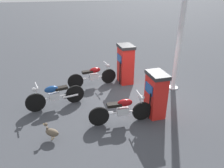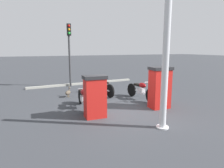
% 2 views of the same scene
% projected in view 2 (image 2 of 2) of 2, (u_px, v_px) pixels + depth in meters
% --- Properties ---
extents(ground_plane, '(120.00, 120.00, 0.00)m').
position_uv_depth(ground_plane, '(126.00, 110.00, 7.83)').
color(ground_plane, '#383A3F').
extents(fuel_pump_near, '(0.66, 0.88, 1.70)m').
position_uv_depth(fuel_pump_near, '(160.00, 87.00, 7.98)').
color(fuel_pump_near, red).
rests_on(fuel_pump_near, ground).
extents(fuel_pump_far, '(0.60, 0.82, 1.51)m').
position_uv_depth(fuel_pump_far, '(95.00, 96.00, 6.89)').
color(fuel_pump_far, red).
rests_on(fuel_pump_far, ground).
extents(motorcycle_near_pump, '(2.15, 0.56, 0.97)m').
position_uv_depth(motorcycle_near_pump, '(141.00, 90.00, 9.38)').
color(motorcycle_near_pump, black).
rests_on(motorcycle_near_pump, ground).
extents(motorcycle_far_pump, '(2.03, 0.56, 0.96)m').
position_uv_depth(motorcycle_far_pump, '(83.00, 97.00, 7.97)').
color(motorcycle_far_pump, black).
rests_on(motorcycle_far_pump, ground).
extents(motorcycle_extra, '(2.06, 0.59, 0.97)m').
position_uv_depth(motorcycle_extra, '(103.00, 86.00, 10.35)').
color(motorcycle_extra, black).
rests_on(motorcycle_extra, ground).
extents(wandering_duck, '(0.46, 0.41, 0.51)m').
position_uv_depth(wandering_duck, '(68.00, 92.00, 9.88)').
color(wandering_duck, brown).
rests_on(wandering_duck, ground).
extents(roadside_traffic_light, '(0.38, 0.25, 3.93)m').
position_uv_depth(roadside_traffic_light, '(69.00, 45.00, 12.26)').
color(roadside_traffic_light, '#38383A').
rests_on(roadside_traffic_light, ground).
extents(canopy_support_pole, '(0.40, 0.40, 4.01)m').
position_uv_depth(canopy_support_pole, '(165.00, 66.00, 5.75)').
color(canopy_support_pole, silver).
rests_on(canopy_support_pole, ground).
extents(road_edge_kerb, '(0.71, 7.36, 0.12)m').
position_uv_depth(road_edge_kerb, '(83.00, 83.00, 13.45)').
color(road_edge_kerb, '#9E9E93').
rests_on(road_edge_kerb, ground).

